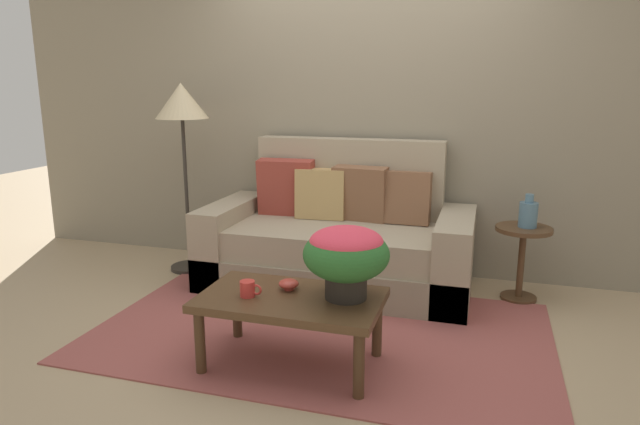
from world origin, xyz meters
The scene contains 11 objects.
ground_plane centered at (0.00, 0.00, 0.00)m, with size 14.00×14.00×0.00m, color tan.
wall_back centered at (0.00, 1.30, 1.44)m, with size 6.40×0.12×2.88m, color gray.
area_rug centered at (0.00, -0.09, 0.01)m, with size 2.78×1.70×0.01m, color #994C47.
couch centered at (-0.12, 0.80, 0.34)m, with size 1.99×0.95×1.09m.
coffee_table centered at (-0.04, -0.54, 0.35)m, with size 0.98×0.58×0.41m.
side_table centered at (1.21, 0.84, 0.37)m, with size 0.39×0.39×0.54m.
floor_lamp centered at (-1.40, 0.77, 1.29)m, with size 0.42×0.42×1.52m.
potted_plant centered at (0.25, -0.48, 0.65)m, with size 0.46×0.46×0.39m.
coffee_mug centered at (-0.25, -0.61, 0.45)m, with size 0.12×0.08×0.09m.
snack_bowl centered at (-0.08, -0.45, 0.44)m, with size 0.11×0.11×0.06m.
table_vase centered at (1.23, 0.85, 0.63)m, with size 0.13×0.13×0.24m.
Camera 1 is at (0.93, -3.21, 1.53)m, focal length 31.47 mm.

